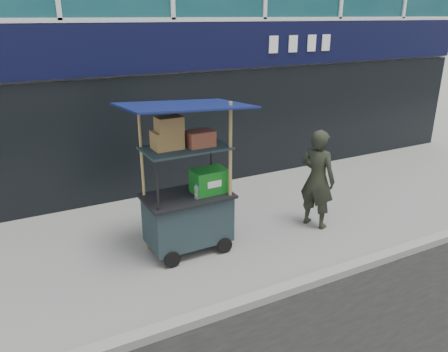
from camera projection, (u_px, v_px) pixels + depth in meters
ground at (285, 283)px, 6.04m from camera, size 80.00×80.00×0.00m
curb at (294, 287)px, 5.85m from camera, size 80.00×0.18×0.12m
vendor_cart at (189, 200)px, 6.64m from camera, size 1.80×1.28×2.39m
vendor_man at (317, 179)px, 7.41m from camera, size 0.62×0.74×1.73m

